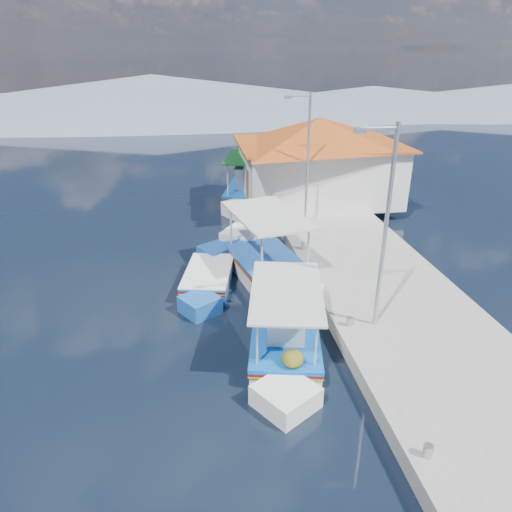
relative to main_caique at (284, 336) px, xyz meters
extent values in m
plane|color=black|center=(-1.77, -1.84, -0.43)|extent=(160.00, 160.00, 0.00)
cube|color=#A09F96|center=(4.13, 4.16, -0.18)|extent=(5.00, 44.00, 0.50)
cylinder|color=#A5A8AD|center=(2.03, -4.84, 0.22)|extent=(0.20, 0.20, 0.30)
cylinder|color=#A5A8AD|center=(2.03, 0.16, 0.22)|extent=(0.20, 0.20, 0.30)
cylinder|color=#A5A8AD|center=(2.03, 6.16, 0.22)|extent=(0.20, 0.20, 0.30)
cylinder|color=#A5A8AD|center=(2.03, 12.16, 0.22)|extent=(0.20, 0.20, 0.30)
cube|color=white|center=(0.01, -0.07, -0.24)|extent=(2.56, 4.02, 0.82)
cube|color=white|center=(-0.46, 2.36, -0.14)|extent=(1.89, 1.89, 0.90)
cube|color=white|center=(0.47, -2.42, -0.24)|extent=(1.84, 1.84, 0.77)
cube|color=#0D56B4|center=(0.01, -0.07, 0.14)|extent=(2.64, 4.14, 0.05)
cube|color=#9D0F0D|center=(0.01, -0.07, 0.07)|extent=(2.64, 4.14, 0.04)
cube|color=yellow|center=(0.01, -0.07, 0.01)|extent=(2.64, 4.14, 0.03)
cube|color=#0D56B4|center=(0.01, -0.07, 0.20)|extent=(2.65, 4.11, 0.04)
cube|color=brown|center=(0.01, -0.07, 0.17)|extent=(2.40, 3.92, 0.04)
cube|color=white|center=(0.06, -0.32, 0.65)|extent=(1.23, 1.29, 0.95)
cube|color=silver|center=(0.06, -0.32, 1.14)|extent=(1.34, 1.40, 0.05)
cylinder|color=beige|center=(-1.03, 1.33, 0.86)|extent=(0.06, 0.06, 1.37)
cylinder|color=beige|center=(0.46, 1.61, 0.86)|extent=(0.06, 0.06, 1.37)
cylinder|color=beige|center=(-0.43, -1.75, 0.86)|extent=(0.06, 0.06, 1.37)
cylinder|color=beige|center=(1.05, -1.46, 0.86)|extent=(0.06, 0.06, 1.37)
cube|color=silver|center=(0.01, -0.07, 1.55)|extent=(2.66, 4.04, 0.06)
ellipsoid|color=#4C4F15|center=(-0.55, 1.05, 0.42)|extent=(0.65, 0.72, 0.49)
ellipsoid|color=#4C4F15|center=(-0.04, 1.58, 0.38)|extent=(0.55, 0.60, 0.41)
ellipsoid|color=#4C4F15|center=(0.47, -1.55, 0.39)|extent=(0.58, 0.64, 0.44)
sphere|color=#F34E07|center=(0.76, 0.60, 0.82)|extent=(0.34, 0.34, 0.34)
cube|color=white|center=(0.26, 4.85, -0.19)|extent=(3.04, 4.48, 1.05)
cube|color=white|center=(0.86, 7.54, -0.05)|extent=(2.19, 2.19, 1.16)
cube|color=white|center=(-0.32, 2.25, -0.19)|extent=(2.13, 2.13, 0.99)
cube|color=#0D56B4|center=(0.26, 4.85, 0.30)|extent=(3.13, 4.61, 0.07)
cube|color=#9D0F0D|center=(0.26, 4.85, 0.21)|extent=(3.13, 4.61, 0.06)
cube|color=yellow|center=(0.26, 4.85, 0.13)|extent=(3.13, 4.61, 0.04)
cube|color=#1C56AD|center=(0.26, 4.85, 0.37)|extent=(3.14, 4.57, 0.06)
cube|color=brown|center=(0.26, 4.85, 0.34)|extent=(2.85, 4.36, 0.06)
cylinder|color=beige|center=(-0.22, 6.72, 1.22)|extent=(0.08, 0.08, 1.76)
cylinder|color=beige|center=(1.50, 6.34, 1.22)|extent=(0.08, 0.08, 1.76)
cylinder|color=beige|center=(-0.97, 3.37, 1.22)|extent=(0.08, 0.08, 1.76)
cylinder|color=beige|center=(0.75, 2.98, 1.22)|extent=(0.08, 0.08, 1.76)
cube|color=silver|center=(0.26, 4.85, 2.10)|extent=(3.15, 4.50, 0.08)
cube|color=#1C56AD|center=(-2.03, 4.34, -0.23)|extent=(2.14, 3.26, 0.84)
cube|color=#1C56AD|center=(-2.43, 6.31, -0.13)|extent=(1.58, 1.58, 0.92)
cube|color=#1C56AD|center=(-1.66, 2.43, -0.23)|extent=(1.54, 1.54, 0.79)
cube|color=#0D56B4|center=(-2.03, 4.34, 0.15)|extent=(2.20, 3.35, 0.05)
cube|color=#9D0F0D|center=(-2.03, 4.34, 0.08)|extent=(2.20, 3.35, 0.04)
cube|color=yellow|center=(-2.03, 4.34, 0.02)|extent=(2.20, 3.35, 0.04)
cube|color=white|center=(-2.03, 4.34, 0.21)|extent=(2.21, 3.33, 0.04)
cube|color=brown|center=(-2.03, 4.34, 0.19)|extent=(2.00, 3.17, 0.04)
cube|color=white|center=(0.87, 14.99, -0.18)|extent=(3.39, 4.95, 1.06)
cube|color=white|center=(0.13, 17.91, -0.05)|extent=(2.32, 2.32, 1.17)
cube|color=white|center=(1.59, 12.17, -0.18)|extent=(2.25, 2.25, 1.01)
cube|color=#0D56B4|center=(0.87, 14.99, 0.31)|extent=(3.49, 5.10, 0.07)
cube|color=#9D0F0D|center=(0.87, 14.99, 0.22)|extent=(3.49, 5.10, 0.06)
cube|color=yellow|center=(0.87, 14.99, 0.14)|extent=(3.49, 5.10, 0.04)
cube|color=#0D56B4|center=(0.87, 14.99, 0.39)|extent=(3.51, 5.06, 0.06)
cube|color=brown|center=(0.87, 14.99, 0.35)|extent=(3.19, 4.82, 0.06)
cube|color=white|center=(0.95, 14.67, 0.97)|extent=(1.61, 1.73, 1.23)
cube|color=silver|center=(0.95, 14.67, 1.61)|extent=(1.75, 1.87, 0.07)
cylinder|color=beige|center=(-0.51, 16.60, 1.25)|extent=(0.08, 0.08, 1.79)
cylinder|color=beige|center=(1.31, 17.06, 1.25)|extent=(0.08, 0.08, 1.79)
cylinder|color=beige|center=(0.43, 12.93, 1.25)|extent=(0.08, 0.08, 1.79)
cylinder|color=beige|center=(2.25, 13.39, 1.25)|extent=(0.08, 0.08, 1.79)
cube|color=#0C3C16|center=(0.87, 14.99, 2.14)|extent=(3.51, 4.98, 0.08)
cube|color=white|center=(4.43, 13.16, 1.57)|extent=(8.00, 6.00, 3.00)
cube|color=#A24216|center=(4.43, 13.16, 3.12)|extent=(8.64, 6.48, 0.10)
pyramid|color=#A24216|center=(4.43, 13.16, 3.77)|extent=(10.49, 10.49, 1.40)
cube|color=brown|center=(0.45, 12.16, 1.07)|extent=(0.06, 1.00, 2.00)
cube|color=#0D56B4|center=(0.45, 14.66, 1.67)|extent=(0.06, 1.20, 0.90)
cylinder|color=#A5A8AD|center=(2.83, 0.16, 3.07)|extent=(0.12, 0.12, 6.00)
cylinder|color=#A5A8AD|center=(2.33, 0.16, 5.92)|extent=(1.00, 0.08, 0.08)
cube|color=#A5A8AD|center=(1.83, 0.16, 5.87)|extent=(0.30, 0.14, 0.14)
cylinder|color=#A5A8AD|center=(2.83, 9.16, 3.07)|extent=(0.12, 0.12, 6.00)
cylinder|color=#A5A8AD|center=(2.33, 9.16, 5.92)|extent=(1.00, 0.08, 0.08)
cube|color=#A5A8AD|center=(1.83, 9.16, 5.87)|extent=(0.30, 0.14, 0.14)
cone|color=slate|center=(-6.77, 54.16, 2.02)|extent=(96.00, 96.00, 5.50)
cone|color=slate|center=(23.23, 54.16, 1.17)|extent=(76.80, 76.80, 3.80)
camera|label=1|loc=(-2.46, -11.35, 7.75)|focal=32.65mm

